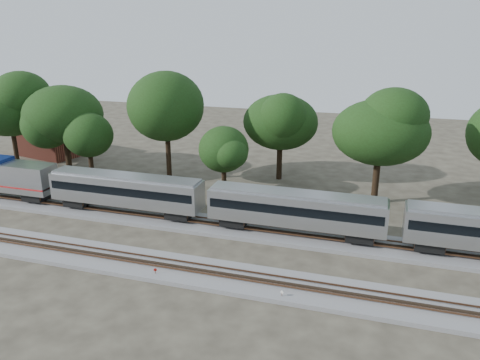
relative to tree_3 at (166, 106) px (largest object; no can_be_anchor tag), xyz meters
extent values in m
plane|color=#383328|center=(9.30, -19.33, -10.56)|extent=(160.00, 160.00, 0.00)
cube|color=slate|center=(9.30, -13.33, -10.36)|extent=(160.00, 5.00, 0.40)
cube|color=brown|center=(9.30, -14.05, -9.90)|extent=(160.00, 0.08, 0.15)
cube|color=brown|center=(9.30, -12.62, -9.90)|extent=(160.00, 0.08, 0.15)
cube|color=slate|center=(9.30, -23.33, -10.36)|extent=(160.00, 5.00, 0.40)
cube|color=brown|center=(9.30, -24.05, -9.90)|extent=(160.00, 0.08, 0.15)
cube|color=brown|center=(9.30, -22.62, -9.90)|extent=(160.00, 0.08, 0.15)
cube|color=#ABADB2|center=(-14.69, -13.33, -7.18)|extent=(11.03, 3.12, 3.43)
cube|color=#B21B1B|center=(-15.93, -13.33, -8.06)|extent=(13.52, 3.16, 0.19)
cube|color=black|center=(-11.51, -13.33, -9.36)|extent=(2.70, 2.29, 0.94)
cube|color=#ABADB2|center=(0.99, -13.33, -7.33)|extent=(18.10, 3.12, 3.12)
cube|color=black|center=(0.99, -13.33, -7.02)|extent=(17.47, 3.17, 0.94)
cube|color=gray|center=(0.99, -13.33, -5.72)|extent=(17.68, 2.50, 0.36)
cube|color=black|center=(-5.57, -13.33, -9.36)|extent=(2.70, 2.29, 0.94)
cube|color=black|center=(7.54, -13.33, -9.36)|extent=(2.70, 2.29, 0.94)
cube|color=#ABADB2|center=(20.51, -13.33, -7.33)|extent=(18.10, 3.12, 3.12)
cube|color=black|center=(20.51, -13.33, -7.02)|extent=(17.47, 3.17, 0.94)
cube|color=gray|center=(20.51, -13.33, -5.72)|extent=(17.68, 2.50, 0.36)
cube|color=black|center=(13.96, -13.33, -9.36)|extent=(2.70, 2.29, 0.94)
cube|color=black|center=(27.06, -13.33, -9.36)|extent=(2.70, 2.29, 0.94)
cube|color=black|center=(33.48, -13.33, -9.36)|extent=(2.70, 2.29, 0.94)
cylinder|color=#512D19|center=(10.38, -24.90, -10.16)|extent=(0.05, 0.05, 0.80)
cylinder|color=#AD110C|center=(10.38, -24.90, -9.81)|extent=(0.27, 0.14, 0.28)
cylinder|color=#512D19|center=(21.72, -25.15, -10.16)|extent=(0.05, 0.05, 0.79)
cylinder|color=silver|center=(21.72, -25.15, -9.81)|extent=(0.27, 0.13, 0.28)
cube|color=#512D19|center=(17.63, -25.04, -10.41)|extent=(0.53, 0.35, 0.30)
cube|color=brown|center=(-24.96, 6.88, -8.55)|extent=(11.32, 9.05, 4.01)
cube|color=black|center=(-24.96, 6.88, -6.10)|extent=(11.56, 9.29, 0.90)
cylinder|color=black|center=(-24.87, -1.44, -8.00)|extent=(0.70, 0.70, 5.13)
ellipsoid|color=black|center=(-24.87, -1.44, -1.04)|extent=(9.67, 9.67, 8.22)
cylinder|color=black|center=(-15.33, -1.69, -8.15)|extent=(0.70, 0.70, 4.82)
ellipsoid|color=black|center=(-15.33, -1.69, -1.61)|extent=(9.09, 9.09, 7.72)
cylinder|color=black|center=(-10.34, -3.39, -8.76)|extent=(0.70, 0.70, 3.59)
ellipsoid|color=black|center=(-10.34, -3.39, -3.88)|extent=(6.78, 6.78, 5.76)
cylinder|color=black|center=(0.00, 0.00, -7.71)|extent=(0.70, 0.70, 5.70)
ellipsoid|color=black|center=(0.00, 0.00, 0.02)|extent=(10.74, 10.74, 9.13)
cylinder|color=black|center=(9.33, -3.32, -8.91)|extent=(0.70, 0.70, 3.30)
ellipsoid|color=black|center=(9.33, -3.32, -4.43)|extent=(6.23, 6.23, 5.29)
cylinder|color=black|center=(14.68, 5.34, -8.34)|extent=(0.70, 0.70, 4.44)
ellipsoid|color=black|center=(14.68, 5.34, -2.32)|extent=(8.36, 8.36, 7.11)
cylinder|color=black|center=(28.04, -0.42, -8.16)|extent=(0.70, 0.70, 4.79)
ellipsoid|color=black|center=(28.04, -0.42, -1.66)|extent=(9.03, 9.03, 7.68)
camera|label=1|loc=(28.09, -57.29, 10.53)|focal=35.00mm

